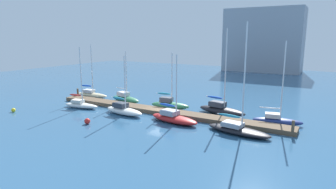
{
  "coord_description": "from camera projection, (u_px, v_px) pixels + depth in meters",
  "views": [
    {
      "loc": [
        18.02,
        -28.92,
        9.2
      ],
      "look_at": [
        0.0,
        2.0,
        2.0
      ],
      "focal_mm": 30.35,
      "sensor_mm": 36.0,
      "label": 1
    }
  ],
  "objects": [
    {
      "name": "ground_plane",
      "position": [
        160.0,
        113.0,
        35.21
      ],
      "size": [
        120.0,
        120.0,
        0.0
      ],
      "primitive_type": "plane",
      "color": "#2D567A"
    },
    {
      "name": "dock_pier",
      "position": [
        160.0,
        111.0,
        35.16
      ],
      "size": [
        31.43,
        2.06,
        0.5
      ],
      "primitive_type": "cube",
      "color": "brown",
      "rests_on": "ground_plane"
    },
    {
      "name": "dock_piling_near_end",
      "position": [
        78.0,
        94.0,
        43.36
      ],
      "size": [
        0.28,
        0.28,
        1.56
      ],
      "primitive_type": "cylinder",
      "color": "brown",
      "rests_on": "ground_plane"
    },
    {
      "name": "dock_piling_far_end",
      "position": [
        293.0,
        128.0,
        26.75
      ],
      "size": [
        0.28,
        0.28,
        1.56
      ],
      "primitive_type": "cylinder",
      "color": "brown",
      "rests_on": "ground_plane"
    },
    {
      "name": "sailboat_0",
      "position": [
        91.0,
        94.0,
        44.49
      ],
      "size": [
        5.85,
        1.99,
        8.14
      ],
      "rotation": [
        0.0,
        0.0,
        0.08
      ],
      "color": "beige",
      "rests_on": "ground_plane"
    },
    {
      "name": "sailboat_1",
      "position": [
        81.0,
        104.0,
        37.72
      ],
      "size": [
        5.25,
        2.17,
        7.98
      ],
      "rotation": [
        0.0,
        0.0,
        0.15
      ],
      "color": "white",
      "rests_on": "ground_plane"
    },
    {
      "name": "sailboat_2",
      "position": [
        125.0,
        98.0,
        41.13
      ],
      "size": [
        5.6,
        2.77,
        7.37
      ],
      "rotation": [
        0.0,
        0.0,
        -0.2
      ],
      "color": "#2D7047",
      "rests_on": "ground_plane"
    },
    {
      "name": "sailboat_3",
      "position": [
        123.0,
        110.0,
        34.54
      ],
      "size": [
        5.82,
        2.42,
        7.16
      ],
      "rotation": [
        0.0,
        0.0,
        -0.11
      ],
      "color": "white",
      "rests_on": "ground_plane"
    },
    {
      "name": "sailboat_4",
      "position": [
        169.0,
        104.0,
        37.24
      ],
      "size": [
        5.39,
        2.36,
        7.33
      ],
      "rotation": [
        0.0,
        0.0,
        0.15
      ],
      "color": "#2D7047",
      "rests_on": "ground_plane"
    },
    {
      "name": "sailboat_5",
      "position": [
        173.0,
        117.0,
        31.28
      ],
      "size": [
        6.2,
        2.83,
        7.47
      ],
      "rotation": [
        0.0,
        0.0,
        -0.14
      ],
      "color": "#B21E1E",
      "rests_on": "ground_plane"
    },
    {
      "name": "sailboat_6",
      "position": [
        221.0,
        109.0,
        34.62
      ],
      "size": [
        6.35,
        2.88,
        10.25
      ],
      "rotation": [
        0.0,
        0.0,
        -0.16
      ],
      "color": "black",
      "rests_on": "ground_plane"
    },
    {
      "name": "sailboat_7",
      "position": [
        238.0,
        128.0,
        27.63
      ],
      "size": [
        6.65,
        2.94,
        10.62
      ],
      "rotation": [
        0.0,
        0.0,
        -0.14
      ],
      "color": "black",
      "rests_on": "ground_plane"
    },
    {
      "name": "sailboat_8",
      "position": [
        277.0,
        120.0,
        30.48
      ],
      "size": [
        5.33,
        2.47,
        8.86
      ],
      "rotation": [
        0.0,
        0.0,
        0.2
      ],
      "color": "navy",
      "rests_on": "ground_plane"
    },
    {
      "name": "mooring_buoy_red",
      "position": [
        87.0,
        121.0,
        30.69
      ],
      "size": [
        0.63,
        0.63,
        0.63
      ],
      "primitive_type": "sphere",
      "color": "red",
      "rests_on": "ground_plane"
    },
    {
      "name": "mooring_buoy_yellow",
      "position": [
        13.0,
        110.0,
        35.62
      ],
      "size": [
        0.51,
        0.51,
        0.51
      ],
      "primitive_type": "sphere",
      "color": "yellow",
      "rests_on": "ground_plane"
    },
    {
      "name": "harbor_building_distant",
      "position": [
        263.0,
        40.0,
        77.72
      ],
      "size": [
        20.21,
        9.23,
        16.9
      ],
      "primitive_type": "cube",
      "color": "#9399A3",
      "rests_on": "ground_plane"
    }
  ]
}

